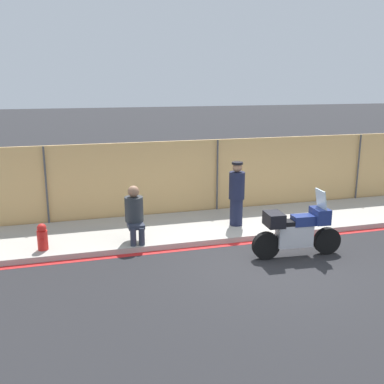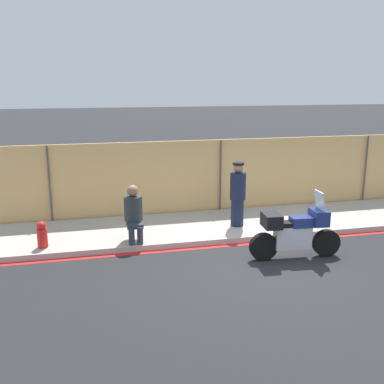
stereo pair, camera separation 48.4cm
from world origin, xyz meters
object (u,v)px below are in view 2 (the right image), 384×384
Objects in this scene: fire_hydrant at (42,235)px; officer_standing at (238,194)px; person_seated_on_curb at (134,210)px; motorcycle at (295,232)px.

officer_standing is at bearing 5.77° from fire_hydrant.
person_seated_on_curb reaches higher than fire_hydrant.
officer_standing is (-0.60, 2.10, 0.37)m from motorcycle.
fire_hydrant is at bearing -178.98° from person_seated_on_curb.
officer_standing reaches higher than motorcycle.
person_seated_on_curb is at bearing -170.65° from officer_standing.
motorcycle is 1.58× the size of person_seated_on_curb.
motorcycle is 3.41× the size of fire_hydrant.
officer_standing is 2.78m from person_seated_on_curb.
motorcycle is 5.67m from fire_hydrant.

